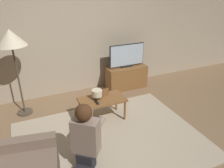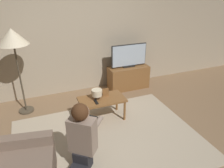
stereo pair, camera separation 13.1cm
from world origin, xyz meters
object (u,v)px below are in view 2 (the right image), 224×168
at_px(coffee_table, 102,101).
at_px(table_lamp, 97,93).
at_px(tv, 129,56).
at_px(person_kneeling, 82,136).
at_px(floor_lamp, 13,40).

relative_size(coffee_table, table_lamp, 4.42).
relative_size(tv, person_kneeling, 0.86).
distance_m(coffee_table, table_lamp, 0.18).
height_order(tv, coffee_table, tv).
xyz_separation_m(tv, coffee_table, (-0.99, -1.01, -0.41)).
bearing_deg(person_kneeling, floor_lamp, -29.81).
distance_m(tv, floor_lamp, 2.35).
bearing_deg(person_kneeling, coffee_table, -82.95).
relative_size(tv, table_lamp, 4.56).
height_order(floor_lamp, table_lamp, floor_lamp).
height_order(person_kneeling, table_lamp, person_kneeling).
xyz_separation_m(floor_lamp, person_kneeling, (0.68, -1.75, -0.88)).
bearing_deg(floor_lamp, tv, 5.33).
bearing_deg(tv, floor_lamp, -174.67).
height_order(coffee_table, person_kneeling, person_kneeling).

